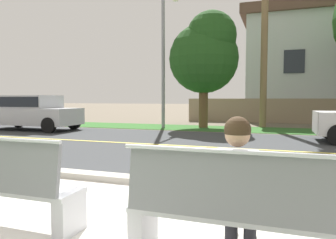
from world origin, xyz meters
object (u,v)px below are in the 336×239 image
Objects in this scene: seated_person_grey at (238,182)px; shade_tree_far_left at (206,53)px; bench_right at (232,213)px; car_silver_near at (32,111)px; bench_left at (1,186)px; streetlamp at (165,45)px.

seated_person_grey is 0.23× the size of shade_tree_far_left.
bench_right is 13.18m from car_silver_near.
car_silver_near reaches higher than bench_left.
seated_person_grey is 13.08m from car_silver_near.
seated_person_grey is 0.29× the size of car_silver_near.
bench_right is at bearing -40.92° from car_silver_near.
bench_right is at bearing -67.90° from streetlamp.
car_silver_near reaches higher than bench_right.
car_silver_near is 8.37m from shade_tree_far_left.
bench_right is 12.85m from shade_tree_far_left.
shade_tree_far_left is at bearing 15.33° from streetlamp.
car_silver_near is 0.79× the size of shade_tree_far_left.
streetlamp is at bearing -164.67° from shade_tree_far_left.
bench_left is at bearing -176.10° from seated_person_grey.
bench_left is 12.54m from shade_tree_far_left.
car_silver_near is 6.77m from streetlamp.
shade_tree_far_left reaches higher than car_silver_near.
seated_person_grey is 12.83m from streetlamp.
bench_right is 13.03m from streetlamp.
bench_right is at bearing -76.82° from shade_tree_far_left.
car_silver_near reaches higher than seated_person_grey.
streetlamp is at bearing 29.88° from car_silver_near.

